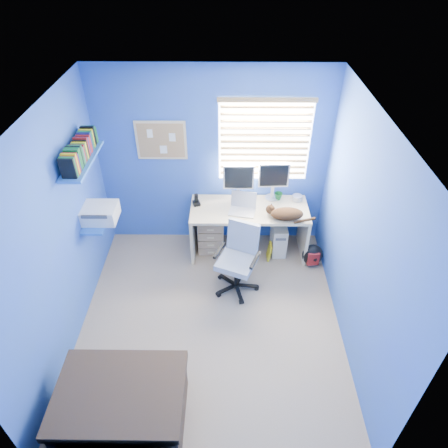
{
  "coord_description": "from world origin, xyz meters",
  "views": [
    {
      "loc": [
        0.19,
        -3.01,
        3.8
      ],
      "look_at": [
        0.15,
        0.65,
        0.95
      ],
      "focal_mm": 32.0,
      "sensor_mm": 36.0,
      "label": 1
    }
  ],
  "objects_px": {
    "laptop": "(242,205)",
    "tower_pc": "(279,236)",
    "cat": "(287,214)",
    "desk": "(248,230)",
    "office_chair": "(238,266)"
  },
  "relations": [
    {
      "from": "laptop",
      "to": "tower_pc",
      "type": "xyz_separation_m",
      "value": [
        0.53,
        0.13,
        -0.62
      ]
    },
    {
      "from": "laptop",
      "to": "cat",
      "type": "bearing_deg",
      "value": -3.13
    },
    {
      "from": "laptop",
      "to": "tower_pc",
      "type": "relative_size",
      "value": 0.73
    },
    {
      "from": "laptop",
      "to": "tower_pc",
      "type": "height_order",
      "value": "laptop"
    },
    {
      "from": "office_chair",
      "to": "laptop",
      "type": "bearing_deg",
      "value": 84.7
    },
    {
      "from": "laptop",
      "to": "cat",
      "type": "xyz_separation_m",
      "value": [
        0.56,
        -0.14,
        -0.04
      ]
    },
    {
      "from": "cat",
      "to": "tower_pc",
      "type": "relative_size",
      "value": 0.92
    },
    {
      "from": "tower_pc",
      "to": "laptop",
      "type": "bearing_deg",
      "value": -166.72
    },
    {
      "from": "cat",
      "to": "laptop",
      "type": "bearing_deg",
      "value": -172.18
    },
    {
      "from": "desk",
      "to": "laptop",
      "type": "xyz_separation_m",
      "value": [
        -0.1,
        -0.08,
        0.48
      ]
    },
    {
      "from": "desk",
      "to": "office_chair",
      "type": "bearing_deg",
      "value": -102.89
    },
    {
      "from": "tower_pc",
      "to": "office_chair",
      "type": "relative_size",
      "value": 0.49
    },
    {
      "from": "office_chair",
      "to": "desk",
      "type": "bearing_deg",
      "value": 77.11
    },
    {
      "from": "desk",
      "to": "tower_pc",
      "type": "height_order",
      "value": "desk"
    },
    {
      "from": "cat",
      "to": "office_chair",
      "type": "relative_size",
      "value": 0.46
    }
  ]
}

